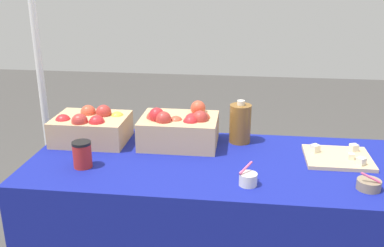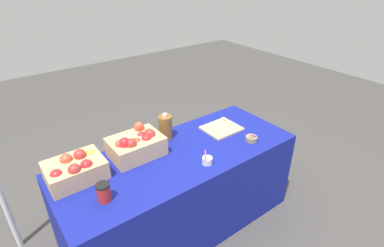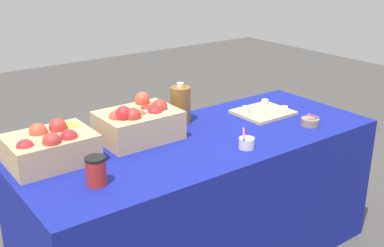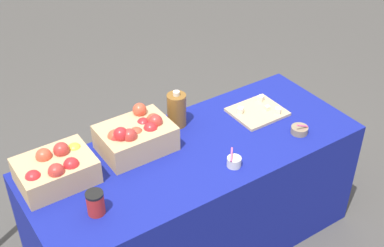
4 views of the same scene
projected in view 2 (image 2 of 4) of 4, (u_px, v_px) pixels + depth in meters
ground_plane at (181, 222)px, 2.67m from camera, size 10.00×10.00×0.00m
table at (180, 190)px, 2.49m from camera, size 1.90×0.76×0.74m
apple_crate_left at (75, 169)px, 2.01m from camera, size 0.38×0.29×0.19m
apple_crate_middle at (136, 145)px, 2.26m from camera, size 0.39×0.29×0.21m
cutting_board_front at (222, 128)px, 2.64m from camera, size 0.31×0.27×0.05m
sample_bowl_near at (251, 139)px, 2.47m from camera, size 0.10×0.10×0.08m
sample_bowl_mid at (207, 160)px, 2.19m from camera, size 0.08×0.08×0.09m
cider_jug at (165, 127)px, 2.47m from camera, size 0.11×0.11×0.23m
coffee_cup at (104, 192)px, 1.83m from camera, size 0.09×0.09×0.12m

